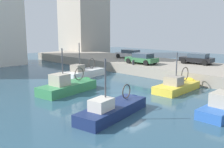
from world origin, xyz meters
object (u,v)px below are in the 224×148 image
parked_car_silver (130,54)px  fishing_boat_yellow (179,89)px  fishing_boat_navy (116,113)px  mooring_bollard_mid (133,62)px  parked_car_black (197,58)px  fishing_boat_green (71,90)px  fishing_boat_white (86,76)px  parked_car_green (142,58)px

parked_car_silver → fishing_boat_yellow: bearing=-121.3°
fishing_boat_navy → mooring_bollard_mid: (11.59, 8.34, 1.38)m
fishing_boat_navy → parked_car_silver: (16.15, 12.88, 1.77)m
fishing_boat_yellow → parked_car_black: fishing_boat_yellow is taller
fishing_boat_green → fishing_boat_white: bearing=39.9°
fishing_boat_white → fishing_boat_green: (-5.29, -4.43, 0.03)m
fishing_boat_navy → fishing_boat_green: 7.13m
fishing_boat_white → parked_car_green: size_ratio=1.62×
fishing_boat_white → parked_car_green: (6.18, -3.26, 1.78)m
mooring_bollard_mid → parked_car_black: bearing=-39.2°
fishing_boat_green → mooring_bollard_mid: size_ratio=11.56×
fishing_boat_navy → parked_car_green: size_ratio=1.71×
fishing_boat_white → parked_car_green: bearing=-27.8°
fishing_boat_navy → parked_car_black: fishing_boat_navy is taller
fishing_boat_navy → parked_car_green: 15.43m
fishing_boat_white → mooring_bollard_mid: bearing=-32.6°
parked_car_green → mooring_bollard_mid: bearing=172.1°
fishing_boat_navy → fishing_boat_white: bearing=59.2°
fishing_boat_green → parked_car_black: fishing_boat_green is taller
fishing_boat_navy → parked_car_silver: 20.73m
fishing_boat_navy → fishing_boat_yellow: (8.61, 0.47, 0.02)m
parked_car_black → parked_car_silver: size_ratio=0.95×
fishing_boat_navy → fishing_boat_green: (1.50, 6.97, 0.03)m
fishing_boat_white → mooring_bollard_mid: (4.80, -3.07, 1.38)m
mooring_bollard_mid → fishing_boat_navy: bearing=-144.3°
fishing_boat_green → parked_car_silver: 15.90m
parked_car_silver → parked_car_green: size_ratio=1.07×
parked_car_green → mooring_bollard_mid: size_ratio=7.12×
fishing_boat_navy → parked_car_black: 18.09m
fishing_boat_yellow → fishing_boat_green: 9.64m
parked_car_silver → mooring_bollard_mid: size_ratio=7.59×
parked_car_green → parked_car_black: bearing=-45.4°
fishing_boat_green → parked_car_silver: size_ratio=1.52×
fishing_boat_green → parked_car_green: 11.67m
fishing_boat_white → fishing_boat_green: size_ratio=1.00×
fishing_boat_white → fishing_boat_navy: bearing=-120.8°
fishing_boat_white → fishing_boat_green: 6.90m
parked_car_black → parked_car_silver: parked_car_black is taller
fishing_boat_yellow → parked_car_green: 9.00m
parked_car_green → fishing_boat_yellow: bearing=-119.6°
parked_car_silver → mooring_bollard_mid: bearing=-135.1°
parked_car_black → mooring_bollard_mid: bearing=140.8°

